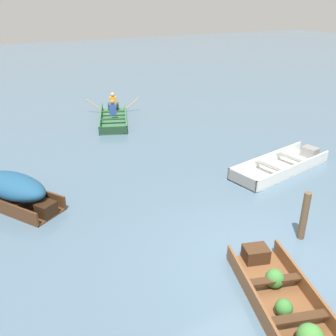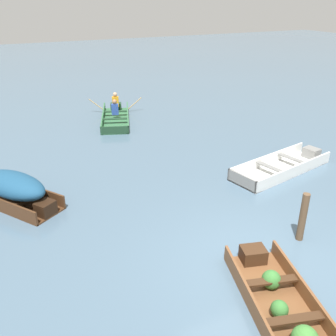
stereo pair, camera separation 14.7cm
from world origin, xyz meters
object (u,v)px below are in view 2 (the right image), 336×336
Objects in this scene: skiff_white_near_moored at (284,166)px; skiff_dark_varnish_mid_moored at (15,188)px; rowboat_green_with_crew at (116,115)px; dinghy_wooden_brown_foreground at (281,303)px; mooring_post at (303,217)px.

skiff_dark_varnish_mid_moored reaches higher than skiff_white_near_moored.
rowboat_green_with_crew reaches higher than skiff_white_near_moored.
dinghy_wooden_brown_foreground is at bearing -132.16° from skiff_white_near_moored.
mooring_post is at bearing -85.45° from rowboat_green_with_crew.
rowboat_green_with_crew is at bearing 112.47° from skiff_white_near_moored.
dinghy_wooden_brown_foreground reaches higher than skiff_white_near_moored.
rowboat_green_with_crew is 9.84m from mooring_post.
skiff_white_near_moored is at bearing 53.64° from mooring_post.
mooring_post is (5.23, -4.14, 0.09)m from skiff_dark_varnish_mid_moored.
skiff_white_near_moored is 7.45m from skiff_dark_varnish_mid_moored.
skiff_dark_varnish_mid_moored is at bearing 169.97° from skiff_white_near_moored.
skiff_white_near_moored is at bearing 47.84° from dinghy_wooden_brown_foreground.
mooring_post is (0.78, -9.80, 0.38)m from rowboat_green_with_crew.
rowboat_green_with_crew is at bearing 51.79° from skiff_dark_varnish_mid_moored.
rowboat_green_with_crew is at bearing 85.23° from dinghy_wooden_brown_foreground.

